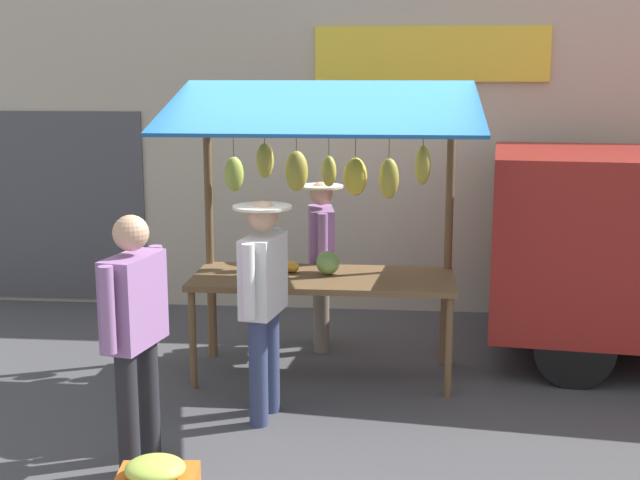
{
  "coord_description": "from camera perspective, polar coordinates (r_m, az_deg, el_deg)",
  "views": [
    {
      "loc": [
        -0.61,
        6.83,
        2.57
      ],
      "look_at": [
        0.0,
        0.3,
        1.25
      ],
      "focal_mm": 47.06,
      "sensor_mm": 36.0,
      "label": 1
    }
  ],
  "objects": [
    {
      "name": "shopper_with_shopping_bag",
      "position": [
        6.18,
        -3.86,
        -3.54
      ],
      "size": [
        0.43,
        0.7,
        1.66
      ],
      "rotation": [
        0.0,
        0.0,
        -1.75
      ],
      "color": "navy",
      "rests_on": "ground"
    },
    {
      "name": "market_stall",
      "position": [
        6.99,
        0.22,
        2.95
      ],
      "size": [
        2.5,
        1.46,
        2.5
      ],
      "color": "brown",
      "rests_on": "ground"
    },
    {
      "name": "street_backdrop",
      "position": [
        9.09,
        1.13,
        5.87
      ],
      "size": [
        9.0,
        0.3,
        3.4
      ],
      "color": "#B2A893",
      "rests_on": "ground"
    },
    {
      "name": "shopper_in_grey_tee",
      "position": [
        5.54,
        -12.48,
        -5.53
      ],
      "size": [
        0.32,
        0.7,
        1.69
      ],
      "rotation": [
        0.0,
        0.0,
        -1.78
      ],
      "color": "#232328",
      "rests_on": "ground"
    },
    {
      "name": "ground_plane",
      "position": [
        7.32,
        0.22,
        -9.17
      ],
      "size": [
        40.0,
        40.0,
        0.0
      ],
      "primitive_type": "plane",
      "color": "#424244"
    },
    {
      "name": "vendor_with_sunhat",
      "position": [
        7.79,
        0.07,
        -0.8
      ],
      "size": [
        0.41,
        0.68,
        1.58
      ],
      "rotation": [
        0.0,
        0.0,
        1.71
      ],
      "color": "#726656",
      "rests_on": "ground"
    }
  ]
}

